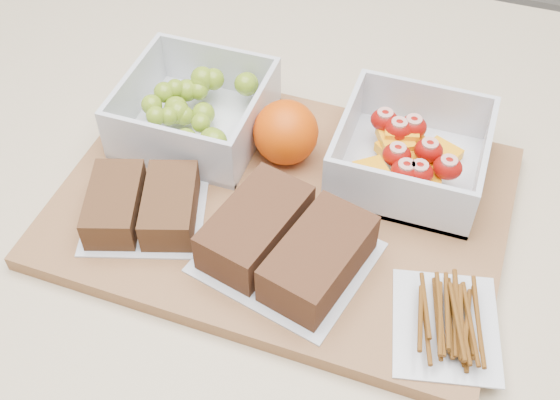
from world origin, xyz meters
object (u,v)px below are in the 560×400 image
(cutting_board, at_px, (282,206))
(grape_container, at_px, (197,109))
(orange, at_px, (286,132))
(sandwich_bag_left, at_px, (143,205))
(pretzel_bag, at_px, (448,319))
(fruit_container, at_px, (410,155))
(sandwich_bag_center, at_px, (287,243))

(cutting_board, xyz_separation_m, grape_container, (-0.12, 0.07, 0.03))
(grape_container, xyz_separation_m, orange, (0.10, -0.01, 0.01))
(sandwich_bag_left, bearing_deg, pretzel_bag, -5.38)
(fruit_container, xyz_separation_m, sandwich_bag_left, (-0.22, -0.14, -0.01))
(sandwich_bag_left, relative_size, pretzel_bag, 1.11)
(fruit_container, bearing_deg, pretzel_bag, -67.90)
(orange, distance_m, sandwich_bag_center, 0.13)
(fruit_container, relative_size, sandwich_bag_left, 1.04)
(grape_container, distance_m, pretzel_bag, 0.33)
(cutting_board, bearing_deg, fruit_container, 36.86)
(cutting_board, relative_size, sandwich_bag_left, 3.12)
(grape_container, xyz_separation_m, sandwich_bag_center, (0.14, -0.13, -0.00))
(fruit_container, bearing_deg, orange, -171.46)
(grape_container, distance_m, fruit_container, 0.22)
(grape_container, relative_size, sandwich_bag_center, 0.85)
(fruit_container, bearing_deg, sandwich_bag_left, -147.85)
(sandwich_bag_center, bearing_deg, fruit_container, 60.64)
(grape_container, height_order, orange, orange)
(pretzel_bag, bearing_deg, sandwich_bag_center, 170.53)
(fruit_container, bearing_deg, cutting_board, -144.03)
(cutting_board, distance_m, fruit_container, 0.13)
(fruit_container, xyz_separation_m, sandwich_bag_center, (-0.08, -0.14, -0.00))
(grape_container, height_order, sandwich_bag_center, grape_container)
(sandwich_bag_center, bearing_deg, grape_container, 136.88)
(cutting_board, xyz_separation_m, fruit_container, (0.11, 0.08, 0.03))
(sandwich_bag_left, bearing_deg, cutting_board, 28.33)
(cutting_board, xyz_separation_m, sandwich_bag_center, (0.03, -0.06, 0.03))
(fruit_container, height_order, orange, orange)
(orange, relative_size, sandwich_bag_left, 0.48)
(fruit_container, relative_size, orange, 2.15)
(cutting_board, height_order, sandwich_bag_center, sandwich_bag_center)
(grape_container, bearing_deg, sandwich_bag_center, -43.12)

